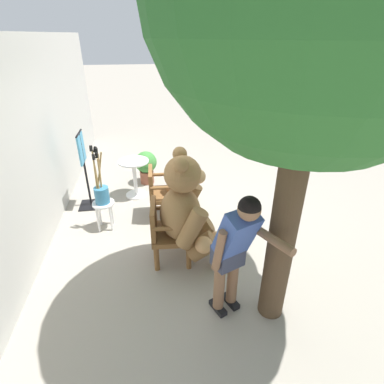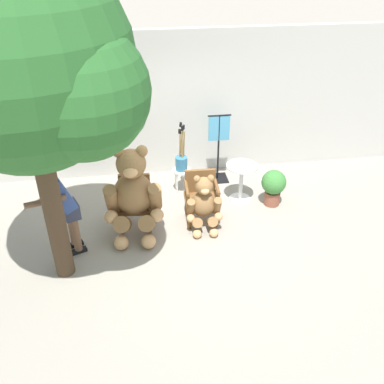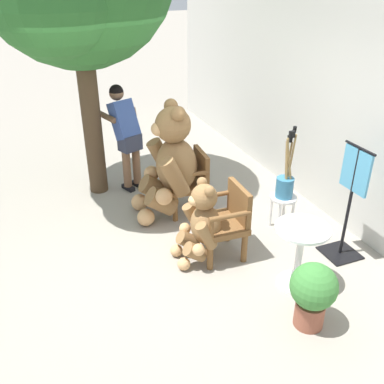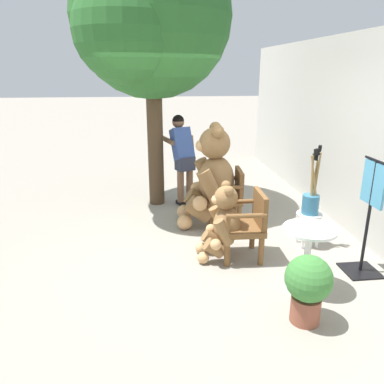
{
  "view_description": "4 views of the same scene",
  "coord_description": "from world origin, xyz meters",
  "px_view_note": "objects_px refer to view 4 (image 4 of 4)",
  "views": [
    {
      "loc": [
        -3.84,
        0.77,
        2.77
      ],
      "look_at": [
        -0.0,
        0.19,
        0.72
      ],
      "focal_mm": 28.0,
      "sensor_mm": 36.0,
      "label": 1
    },
    {
      "loc": [
        -0.45,
        -5.37,
        4.35
      ],
      "look_at": [
        0.35,
        0.25,
        0.77
      ],
      "focal_mm": 40.0,
      "sensor_mm": 36.0,
      "label": 2
    },
    {
      "loc": [
        4.3,
        -1.31,
        3.02
      ],
      "look_at": [
        -0.04,
        0.44,
        0.56
      ],
      "focal_mm": 40.0,
      "sensor_mm": 36.0,
      "label": 3
    },
    {
      "loc": [
        4.78,
        -0.57,
        2.29
      ],
      "look_at": [
        -0.38,
        0.03,
        0.59
      ],
      "focal_mm": 35.0,
      "sensor_mm": 36.0,
      "label": 4
    }
  ],
  "objects_px": {
    "wooden_chair_left": "(228,195)",
    "wooden_chair_right": "(246,223)",
    "patio_tree": "(147,20)",
    "teddy_bear_small": "(223,222)",
    "clothing_display_stand": "(369,215)",
    "round_side_table": "(308,252)",
    "brush_bucket": "(311,199)",
    "potted_plant": "(308,285)",
    "white_stool": "(309,221)",
    "person_visitor": "(182,153)",
    "teddy_bear_large": "(211,177)"
  },
  "relations": [
    {
      "from": "round_side_table",
      "to": "potted_plant",
      "type": "bearing_deg",
      "value": -22.24
    },
    {
      "from": "brush_bucket",
      "to": "clothing_display_stand",
      "type": "xyz_separation_m",
      "value": [
        0.76,
        0.35,
        0.06
      ]
    },
    {
      "from": "wooden_chair_right",
      "to": "person_visitor",
      "type": "bearing_deg",
      "value": -164.36
    },
    {
      "from": "wooden_chair_right",
      "to": "patio_tree",
      "type": "xyz_separation_m",
      "value": [
        -2.07,
        -1.13,
        2.55
      ]
    },
    {
      "from": "white_stool",
      "to": "wooden_chair_right",
      "type": "bearing_deg",
      "value": -76.38
    },
    {
      "from": "patio_tree",
      "to": "wooden_chair_left",
      "type": "bearing_deg",
      "value": 49.63
    },
    {
      "from": "wooden_chair_right",
      "to": "round_side_table",
      "type": "bearing_deg",
      "value": 29.85
    },
    {
      "from": "teddy_bear_large",
      "to": "patio_tree",
      "type": "bearing_deg",
      "value": -137.67
    },
    {
      "from": "white_stool",
      "to": "clothing_display_stand",
      "type": "relative_size",
      "value": 0.34
    },
    {
      "from": "person_visitor",
      "to": "round_side_table",
      "type": "bearing_deg",
      "value": 19.81
    },
    {
      "from": "wooden_chair_left",
      "to": "round_side_table",
      "type": "bearing_deg",
      "value": 13.56
    },
    {
      "from": "teddy_bear_large",
      "to": "potted_plant",
      "type": "distance_m",
      "value": 2.55
    },
    {
      "from": "teddy_bear_large",
      "to": "teddy_bear_small",
      "type": "height_order",
      "value": "teddy_bear_large"
    },
    {
      "from": "wooden_chair_left",
      "to": "brush_bucket",
      "type": "bearing_deg",
      "value": 46.11
    },
    {
      "from": "wooden_chair_right",
      "to": "potted_plant",
      "type": "relative_size",
      "value": 1.26
    },
    {
      "from": "wooden_chair_right",
      "to": "teddy_bear_large",
      "type": "distance_m",
      "value": 1.19
    },
    {
      "from": "wooden_chair_left",
      "to": "teddy_bear_large",
      "type": "height_order",
      "value": "teddy_bear_large"
    },
    {
      "from": "teddy_bear_small",
      "to": "brush_bucket",
      "type": "bearing_deg",
      "value": 100.11
    },
    {
      "from": "wooden_chair_left",
      "to": "potted_plant",
      "type": "distance_m",
      "value": 2.47
    },
    {
      "from": "round_side_table",
      "to": "white_stool",
      "type": "bearing_deg",
      "value": 155.84
    },
    {
      "from": "teddy_bear_small",
      "to": "potted_plant",
      "type": "distance_m",
      "value": 1.45
    },
    {
      "from": "wooden_chair_left",
      "to": "person_visitor",
      "type": "xyz_separation_m",
      "value": [
        -1.03,
        -0.6,
        0.46
      ]
    },
    {
      "from": "person_visitor",
      "to": "round_side_table",
      "type": "height_order",
      "value": "person_visitor"
    },
    {
      "from": "wooden_chair_left",
      "to": "wooden_chair_right",
      "type": "height_order",
      "value": "same"
    },
    {
      "from": "teddy_bear_small",
      "to": "person_visitor",
      "type": "bearing_deg",
      "value": -171.87
    },
    {
      "from": "teddy_bear_small",
      "to": "clothing_display_stand",
      "type": "distance_m",
      "value": 1.67
    },
    {
      "from": "teddy_bear_small",
      "to": "clothing_display_stand",
      "type": "xyz_separation_m",
      "value": [
        0.54,
        1.57,
        0.24
      ]
    },
    {
      "from": "teddy_bear_large",
      "to": "teddy_bear_small",
      "type": "relative_size",
      "value": 1.57
    },
    {
      "from": "brush_bucket",
      "to": "white_stool",
      "type": "bearing_deg",
      "value": -143.34
    },
    {
      "from": "white_stool",
      "to": "teddy_bear_small",
      "type": "bearing_deg",
      "value": -79.77
    },
    {
      "from": "wooden_chair_right",
      "to": "brush_bucket",
      "type": "xyz_separation_m",
      "value": [
        -0.22,
        0.93,
        0.2
      ]
    },
    {
      "from": "wooden_chair_left",
      "to": "person_visitor",
      "type": "height_order",
      "value": "person_visitor"
    },
    {
      "from": "teddy_bear_small",
      "to": "white_stool",
      "type": "xyz_separation_m",
      "value": [
        -0.22,
        1.22,
        -0.13
      ]
    },
    {
      "from": "teddy_bear_small",
      "to": "round_side_table",
      "type": "height_order",
      "value": "teddy_bear_small"
    },
    {
      "from": "person_visitor",
      "to": "potted_plant",
      "type": "bearing_deg",
      "value": 13.59
    },
    {
      "from": "wooden_chair_right",
      "to": "patio_tree",
      "type": "height_order",
      "value": "patio_tree"
    },
    {
      "from": "wooden_chair_left",
      "to": "white_stool",
      "type": "relative_size",
      "value": 1.87
    },
    {
      "from": "teddy_bear_small",
      "to": "white_stool",
      "type": "distance_m",
      "value": 1.25
    },
    {
      "from": "wooden_chair_left",
      "to": "potted_plant",
      "type": "relative_size",
      "value": 1.26
    },
    {
      "from": "clothing_display_stand",
      "to": "brush_bucket",
      "type": "bearing_deg",
      "value": -155.5
    },
    {
      "from": "teddy_bear_large",
      "to": "patio_tree",
      "type": "distance_m",
      "value": 2.59
    },
    {
      "from": "round_side_table",
      "to": "clothing_display_stand",
      "type": "xyz_separation_m",
      "value": [
        -0.27,
        0.81,
        0.27
      ]
    },
    {
      "from": "clothing_display_stand",
      "to": "wooden_chair_left",
      "type": "bearing_deg",
      "value": -142.36
    },
    {
      "from": "wooden_chair_right",
      "to": "wooden_chair_left",
      "type": "bearing_deg",
      "value": -179.99
    },
    {
      "from": "wooden_chair_right",
      "to": "potted_plant",
      "type": "height_order",
      "value": "wooden_chair_right"
    },
    {
      "from": "teddy_bear_small",
      "to": "potted_plant",
      "type": "relative_size",
      "value": 1.46
    },
    {
      "from": "person_visitor",
      "to": "clothing_display_stand",
      "type": "xyz_separation_m",
      "value": [
        2.68,
        1.87,
        -0.2
      ]
    },
    {
      "from": "brush_bucket",
      "to": "teddy_bear_large",
      "type": "bearing_deg",
      "value": -127.14
    },
    {
      "from": "person_visitor",
      "to": "wooden_chair_left",
      "type": "bearing_deg",
      "value": 30.19
    },
    {
      "from": "potted_plant",
      "to": "clothing_display_stand",
      "type": "distance_m",
      "value": 1.35
    }
  ]
}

